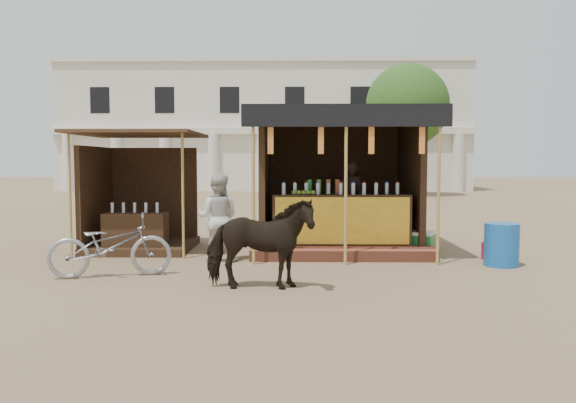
# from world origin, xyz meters

# --- Properties ---
(ground) EXTENTS (120.00, 120.00, 0.00)m
(ground) POSITION_xyz_m (0.00, 0.00, 0.00)
(ground) COLOR #846B4C
(ground) RESTS_ON ground
(main_stall) EXTENTS (3.60, 3.61, 2.78)m
(main_stall) POSITION_xyz_m (1.01, 3.36, 1.02)
(main_stall) COLOR brown
(main_stall) RESTS_ON ground
(secondary_stall) EXTENTS (2.40, 2.40, 2.38)m
(secondary_stall) POSITION_xyz_m (-3.17, 3.24, 0.85)
(secondary_stall) COLOR #3D2816
(secondary_stall) RESTS_ON ground
(cow) EXTENTS (1.53, 0.70, 1.29)m
(cow) POSITION_xyz_m (-0.37, -0.39, 0.65)
(cow) COLOR black
(cow) RESTS_ON ground
(motorbike) EXTENTS (1.97, 1.12, 0.98)m
(motorbike) POSITION_xyz_m (-2.75, 0.45, 0.49)
(motorbike) COLOR #97979F
(motorbike) RESTS_ON ground
(bystander) EXTENTS (0.81, 0.66, 1.58)m
(bystander) POSITION_xyz_m (-1.27, 1.87, 0.79)
(bystander) COLOR silver
(bystander) RESTS_ON ground
(blue_barrel) EXTENTS (0.59, 0.59, 0.74)m
(blue_barrel) POSITION_xyz_m (3.68, 1.47, 0.37)
(blue_barrel) COLOR #1555A4
(blue_barrel) RESTS_ON ground
(red_crate) EXTENTS (0.52, 0.53, 0.32)m
(red_crate) POSITION_xyz_m (3.81, 2.00, 0.16)
(red_crate) COLOR maroon
(red_crate) RESTS_ON ground
(cooler) EXTENTS (0.76, 0.66, 0.46)m
(cooler) POSITION_xyz_m (2.45, 2.60, 0.23)
(cooler) COLOR #19712D
(cooler) RESTS_ON ground
(background_building) EXTENTS (26.00, 7.45, 8.18)m
(background_building) POSITION_xyz_m (-2.00, 29.94, 3.98)
(background_building) COLOR silver
(background_building) RESTS_ON ground
(tree) EXTENTS (4.50, 4.40, 7.00)m
(tree) POSITION_xyz_m (5.81, 22.14, 4.63)
(tree) COLOR #382314
(tree) RESTS_ON ground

